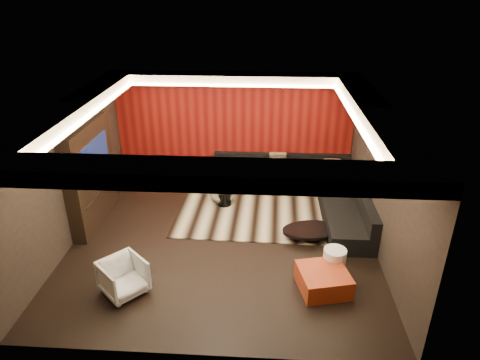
# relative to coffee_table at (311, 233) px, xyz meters

# --- Properties ---
(floor) EXTENTS (6.00, 6.00, 0.02)m
(floor) POSITION_rel_coffee_table_xyz_m (-1.78, -0.13, -0.13)
(floor) COLOR black
(floor) RESTS_ON ground
(ceiling) EXTENTS (6.00, 6.00, 0.02)m
(ceiling) POSITION_rel_coffee_table_xyz_m (-1.78, -0.13, 2.69)
(ceiling) COLOR silver
(ceiling) RESTS_ON ground
(wall_back) EXTENTS (6.00, 0.02, 2.80)m
(wall_back) POSITION_rel_coffee_table_xyz_m (-1.78, 2.88, 1.28)
(wall_back) COLOR black
(wall_back) RESTS_ON ground
(wall_left) EXTENTS (0.02, 6.00, 2.80)m
(wall_left) POSITION_rel_coffee_table_xyz_m (-4.79, -0.13, 1.28)
(wall_left) COLOR black
(wall_left) RESTS_ON ground
(wall_right) EXTENTS (0.02, 6.00, 2.80)m
(wall_right) POSITION_rel_coffee_table_xyz_m (1.23, -0.13, 1.28)
(wall_right) COLOR black
(wall_right) RESTS_ON ground
(red_feature_wall) EXTENTS (5.98, 0.05, 2.78)m
(red_feature_wall) POSITION_rel_coffee_table_xyz_m (-1.78, 2.84, 1.28)
(red_feature_wall) COLOR #6B0C0A
(red_feature_wall) RESTS_ON ground
(soffit_back) EXTENTS (6.00, 0.60, 0.22)m
(soffit_back) POSITION_rel_coffee_table_xyz_m (-1.78, 2.57, 2.57)
(soffit_back) COLOR silver
(soffit_back) RESTS_ON ground
(soffit_front) EXTENTS (6.00, 0.60, 0.22)m
(soffit_front) POSITION_rel_coffee_table_xyz_m (-1.78, -2.83, 2.57)
(soffit_front) COLOR silver
(soffit_front) RESTS_ON ground
(soffit_left) EXTENTS (0.60, 4.80, 0.22)m
(soffit_left) POSITION_rel_coffee_table_xyz_m (-4.48, -0.13, 2.57)
(soffit_left) COLOR silver
(soffit_left) RESTS_ON ground
(soffit_right) EXTENTS (0.60, 4.80, 0.22)m
(soffit_right) POSITION_rel_coffee_table_xyz_m (0.92, -0.13, 2.57)
(soffit_right) COLOR silver
(soffit_right) RESTS_ON ground
(cove_back) EXTENTS (4.80, 0.08, 0.04)m
(cove_back) POSITION_rel_coffee_table_xyz_m (-1.78, 2.23, 2.48)
(cove_back) COLOR #FFD899
(cove_back) RESTS_ON ground
(cove_front) EXTENTS (4.80, 0.08, 0.04)m
(cove_front) POSITION_rel_coffee_table_xyz_m (-1.78, -2.49, 2.48)
(cove_front) COLOR #FFD899
(cove_front) RESTS_ON ground
(cove_left) EXTENTS (0.08, 4.80, 0.04)m
(cove_left) POSITION_rel_coffee_table_xyz_m (-4.14, -0.13, 2.48)
(cove_left) COLOR #FFD899
(cove_left) RESTS_ON ground
(cove_right) EXTENTS (0.08, 4.80, 0.04)m
(cove_right) POSITION_rel_coffee_table_xyz_m (0.58, -0.13, 2.48)
(cove_right) COLOR #FFD899
(cove_right) RESTS_ON ground
(tv_surround) EXTENTS (0.30, 2.00, 2.20)m
(tv_surround) POSITION_rel_coffee_table_xyz_m (-4.63, 0.47, 0.98)
(tv_surround) COLOR black
(tv_surround) RESTS_ON ground
(tv_screen) EXTENTS (0.04, 1.30, 0.80)m
(tv_screen) POSITION_rel_coffee_table_xyz_m (-4.47, 0.47, 1.33)
(tv_screen) COLOR black
(tv_screen) RESTS_ON ground
(tv_shelf) EXTENTS (0.04, 1.60, 0.04)m
(tv_shelf) POSITION_rel_coffee_table_xyz_m (-4.47, 0.47, 0.58)
(tv_shelf) COLOR black
(tv_shelf) RESTS_ON ground
(rug) EXTENTS (4.08, 3.10, 0.02)m
(rug) POSITION_rel_coffee_table_xyz_m (-0.92, 1.25, -0.11)
(rug) COLOR #C2B58E
(rug) RESTS_ON floor
(coffee_table) EXTENTS (1.37, 1.37, 0.20)m
(coffee_table) POSITION_rel_coffee_table_xyz_m (0.00, 0.00, 0.00)
(coffee_table) COLOR black
(coffee_table) RESTS_ON rug
(drum_stool) EXTENTS (0.36, 0.36, 0.38)m
(drum_stool) POSITION_rel_coffee_table_xyz_m (-1.89, 1.28, 0.09)
(drum_stool) COLOR black
(drum_stool) RESTS_ON rug
(striped_pouf) EXTENTS (0.78, 0.78, 0.34)m
(striped_pouf) POSITION_rel_coffee_table_xyz_m (-1.94, 1.45, 0.07)
(striped_pouf) COLOR beige
(striped_pouf) RESTS_ON rug
(white_side_table) EXTENTS (0.46, 0.46, 0.51)m
(white_side_table) POSITION_rel_coffee_table_xyz_m (0.31, -1.14, 0.14)
(white_side_table) COLOR white
(white_side_table) RESTS_ON floor
(orange_ottoman) EXTENTS (0.96, 0.96, 0.36)m
(orange_ottoman) POSITION_rel_coffee_table_xyz_m (0.07, -1.57, 0.06)
(orange_ottoman) COLOR #AA3F16
(orange_ottoman) RESTS_ON floor
(armchair) EXTENTS (0.95, 0.95, 0.62)m
(armchair) POSITION_rel_coffee_table_xyz_m (-3.28, -1.88, 0.19)
(armchair) COLOR silver
(armchair) RESTS_ON floor
(sectional_sofa) EXTENTS (3.65, 3.50, 0.75)m
(sectional_sofa) POSITION_rel_coffee_table_xyz_m (-0.04, 1.73, 0.14)
(sectional_sofa) COLOR black
(sectional_sofa) RESTS_ON floor
(throw_pillows) EXTENTS (1.84, 1.66, 0.50)m
(throw_pillows) POSITION_rel_coffee_table_xyz_m (0.31, 2.05, 0.50)
(throw_pillows) COLOR tan
(throw_pillows) RESTS_ON sectional_sofa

